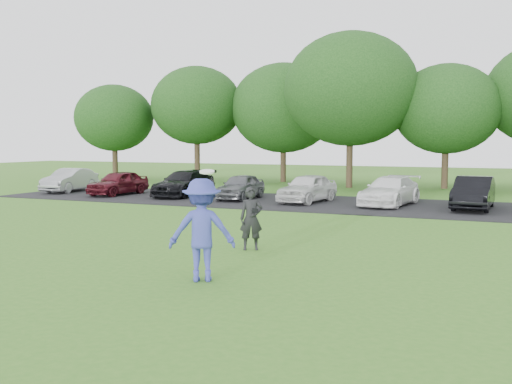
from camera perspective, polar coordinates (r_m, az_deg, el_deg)
ground at (r=11.72m, az=-6.78°, el=-7.75°), size 100.00×100.00×0.00m
parking_lot at (r=23.74m, az=9.02°, el=-1.22°), size 32.00×6.50×0.03m
frisbee_player at (r=10.65m, az=-5.43°, el=-3.79°), size 1.42×1.19×2.10m
camera_bystander at (r=13.63m, az=-0.48°, el=-2.67°), size 0.66×0.57×1.51m
parked_cars at (r=23.70m, az=10.42°, el=0.23°), size 30.65×4.49×1.23m
tree_row at (r=33.01m, az=15.91°, el=8.91°), size 42.39×9.85×8.64m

